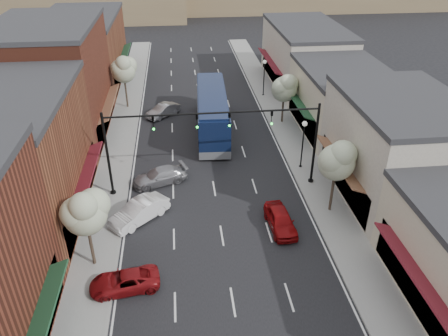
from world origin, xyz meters
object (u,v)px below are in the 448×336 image
object	(u,v)px
red_hatchback	(280,220)
parked_car_a	(125,281)
coach_bus	(212,111)
parked_car_e	(163,110)
signal_mast_right	(286,134)
tree_right_near	(338,159)
parked_car_b	(139,211)
tree_left_near	(85,211)
lamp_post_near	(303,137)
tree_left_far	(124,69)
lamp_post_far	(264,72)
tree_right_far	(285,87)
signal_mast_left	(138,141)
parked_car_c	(160,176)

from	to	relation	value
red_hatchback	parked_car_a	distance (m)	11.38
coach_bus	parked_car_e	distance (m)	6.70
signal_mast_right	tree_right_near	distance (m)	4.89
signal_mast_right	parked_car_b	world-z (taller)	signal_mast_right
tree_right_near	parked_car_e	bearing A→B (deg)	123.22
tree_left_near	lamp_post_near	size ratio (longest dim) A/B	1.28
tree_left_far	lamp_post_far	bearing A→B (deg)	7.30
tree_right_far	parked_car_b	size ratio (longest dim) A/B	1.18
signal_mast_right	parked_car_b	xyz separation A→B (m)	(-11.34, -3.59, -3.86)
signal_mast_left	parked_car_a	size ratio (longest dim) A/B	2.01
red_hatchback	parked_car_c	xyz separation A→B (m)	(-8.52, 6.92, -0.04)
signal_mast_right	parked_car_a	bearing A→B (deg)	-139.01
parked_car_e	coach_bus	bearing A→B (deg)	6.50
tree_right_near	lamp_post_far	bearing A→B (deg)	91.30
parked_car_e	lamp_post_near	bearing A→B (deg)	-0.01
tree_left_near	lamp_post_near	world-z (taller)	tree_left_near
tree_left_far	parked_car_c	size ratio (longest dim) A/B	1.36
tree_right_far	red_hatchback	bearing A→B (deg)	-103.39
tree_left_near	coach_bus	bearing A→B (deg)	64.51
tree_left_near	tree_left_far	bearing A→B (deg)	90.00
signal_mast_left	tree_left_near	bearing A→B (deg)	-108.10
signal_mast_left	tree_left_near	xyz separation A→B (m)	(-2.63, -8.05, -0.40)
signal_mast_right	parked_car_a	distance (m)	16.18
signal_mast_right	tree_right_far	distance (m)	12.27
lamp_post_far	parked_car_c	size ratio (longest dim) A/B	0.98
signal_mast_right	lamp_post_far	bearing A→B (deg)	83.78
tree_right_far	coach_bus	bearing A→B (deg)	-172.38
tree_right_near	red_hatchback	bearing A→B (deg)	-159.84
coach_bus	parked_car_c	xyz separation A→B (m)	(-5.15, -9.61, -1.43)
signal_mast_right	lamp_post_far	size ratio (longest dim) A/B	1.85
parked_car_a	parked_car_e	size ratio (longest dim) A/B	1.01
lamp_post_near	parked_car_e	xyz separation A→B (m)	(-12.02, 12.64, -2.34)
tree_right_near	parked_car_b	world-z (taller)	tree_right_near
tree_right_far	parked_car_b	world-z (taller)	tree_right_far
lamp_post_near	red_hatchback	world-z (taller)	lamp_post_near
tree_right_far	parked_car_a	xyz separation A→B (m)	(-14.55, -22.22, -3.42)
lamp_post_far	signal_mast_left	bearing A→B (deg)	-123.86
red_hatchback	parked_car_b	size ratio (longest dim) A/B	0.89
tree_left_far	parked_car_b	bearing A→B (deg)	-83.27
coach_bus	parked_car_a	distance (m)	22.38
tree_right_near	parked_car_a	xyz separation A→B (m)	(-14.55, -6.22, -3.88)
parked_car_c	tree_left_far	bearing A→B (deg)	173.27
signal_mast_right	signal_mast_left	xyz separation A→B (m)	(-11.24, 0.00, 0.00)
signal_mast_right	lamp_post_far	distance (m)	20.19
lamp_post_far	tree_right_near	bearing A→B (deg)	-88.70
signal_mast_right	red_hatchback	world-z (taller)	signal_mast_right
tree_left_far	red_hatchback	xyz separation A→B (m)	(12.43, -23.53, -3.91)
signal_mast_right	signal_mast_left	bearing A→B (deg)	180.00
coach_bus	parked_car_e	bearing A→B (deg)	142.81
tree_right_far	red_hatchback	world-z (taller)	tree_right_far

